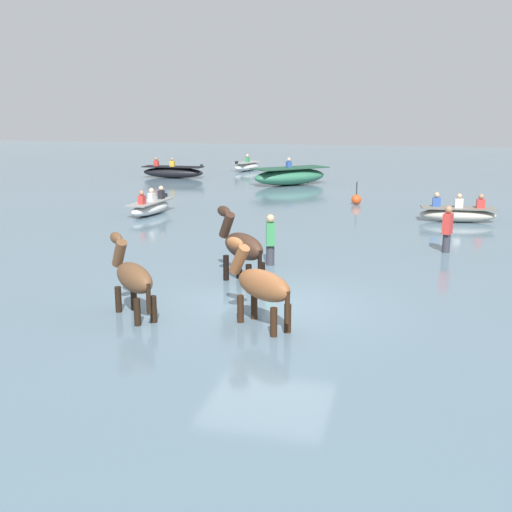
% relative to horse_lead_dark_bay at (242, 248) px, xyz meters
% --- Properties ---
extents(ground_plane, '(120.00, 120.00, 0.00)m').
position_rel_horse_lead_dark_bay_xyz_m(ground_plane, '(0.90, -1.37, -1.17)').
color(ground_plane, '#84755B').
extents(water_surface, '(90.00, 90.00, 0.38)m').
position_rel_horse_lead_dark_bay_xyz_m(water_surface, '(0.90, 8.63, -0.98)').
color(water_surface, slate).
rests_on(water_surface, ground).
extents(horse_lead_dark_bay, '(1.52, 1.50, 1.98)m').
position_rel_horse_lead_dark_bay_xyz_m(horse_lead_dark_bay, '(0.00, 0.00, 0.00)').
color(horse_lead_dark_bay, '#382319').
rests_on(horse_lead_dark_bay, ground).
extents(horse_trailing_chestnut, '(1.53, 1.27, 1.85)m').
position_rel_horse_lead_dark_bay_xyz_m(horse_trailing_chestnut, '(1.04, -2.57, -0.08)').
color(horse_trailing_chestnut, brown).
rests_on(horse_trailing_chestnut, ground).
extents(horse_flank_bay, '(1.43, 1.36, 1.83)m').
position_rel_horse_lead_dark_bay_xyz_m(horse_flank_bay, '(-1.34, -2.60, -0.09)').
color(horse_flank_bay, brown).
rests_on(horse_flank_bay, ground).
extents(boat_near_starboard, '(1.60, 2.57, 1.01)m').
position_rel_horse_lead_dark_bay_xyz_m(boat_near_starboard, '(-6.33, 24.55, -0.52)').
color(boat_near_starboard, silver).
rests_on(boat_near_starboard, water_surface).
extents(boat_distant_west, '(3.45, 1.11, 1.11)m').
position_rel_horse_lead_dark_bay_xyz_m(boat_distant_west, '(-9.25, 19.60, -0.47)').
color(boat_distant_west, black).
rests_on(boat_distant_west, water_surface).
extents(boat_mid_outer, '(3.91, 3.91, 1.34)m').
position_rel_horse_lead_dark_bay_xyz_m(boat_mid_outer, '(-2.37, 17.95, -0.36)').
color(boat_mid_outer, '#337556').
rests_on(boat_mid_outer, water_surface).
extents(boat_far_inshore, '(2.57, 0.99, 0.96)m').
position_rel_horse_lead_dark_bay_xyz_m(boat_far_inshore, '(5.07, 9.09, -0.52)').
color(boat_far_inshore, '#B2AD9E').
rests_on(boat_far_inshore, water_surface).
extents(boat_near_port, '(0.93, 2.56, 0.95)m').
position_rel_horse_lead_dark_bay_xyz_m(boat_near_port, '(-5.59, 8.03, -0.53)').
color(boat_near_port, silver).
rests_on(boat_near_port, water_surface).
extents(person_onlooker_right, '(0.28, 0.36, 1.63)m').
position_rel_horse_lead_dark_bay_xyz_m(person_onlooker_right, '(0.24, 1.74, -0.30)').
color(person_onlooker_right, '#383842').
rests_on(person_onlooker_right, ground).
extents(person_onlooker_left, '(0.30, 0.37, 1.63)m').
position_rel_horse_lead_dark_bay_xyz_m(person_onlooker_left, '(4.47, 4.20, -0.30)').
color(person_onlooker_left, '#383842').
rests_on(person_onlooker_left, ground).
extents(channel_buoy, '(0.39, 0.39, 0.90)m').
position_rel_horse_lead_dark_bay_xyz_m(channel_buoy, '(1.41, 12.19, -0.59)').
color(channel_buoy, '#E54C1E').
rests_on(channel_buoy, water_surface).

